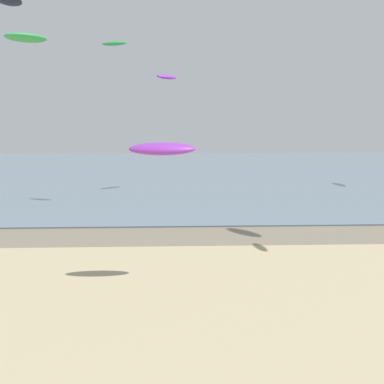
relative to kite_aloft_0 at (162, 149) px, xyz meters
name	(u,v)px	position (x,y,z in m)	size (l,w,h in m)	color
wet_sand_strip	(165,236)	(0.02, 8.44, -6.13)	(120.00, 5.19, 0.01)	#7A6D59
sea	(168,172)	(0.02, 46.04, -6.08)	(160.00, 70.00, 0.10)	slate
kite_aloft_0	(162,149)	(0.00, 0.00, 0.00)	(3.08, 0.99, 0.49)	purple
kite_aloft_2	(167,77)	(0.05, 29.14, 5.33)	(2.76, 0.88, 0.44)	purple
kite_aloft_8	(26,38)	(-5.98, -0.07, 4.93)	(1.96, 0.63, 0.31)	green
kite_aloft_9	(115,43)	(-4.29, 21.58, 7.56)	(2.35, 0.75, 0.38)	green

